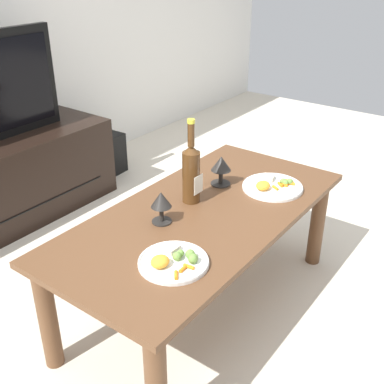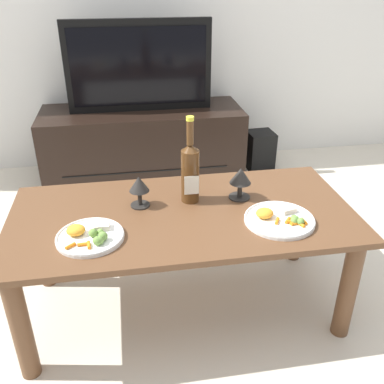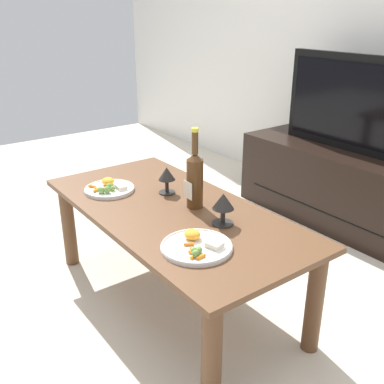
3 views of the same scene
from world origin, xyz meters
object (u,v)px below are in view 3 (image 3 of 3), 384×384
object	(u,v)px
goblet_left	(167,176)
dinner_plate_right	(197,246)
dining_table	(172,225)
tv_stand	(342,186)
dinner_plate_left	(109,188)
tv_screen	(353,104)
wine_bottle	(195,178)
goblet_right	(223,203)

from	to	relation	value
goblet_left	dinner_plate_right	distance (m)	0.56
dining_table	tv_stand	world-z (taller)	tv_stand
dining_table	dinner_plate_left	distance (m)	0.39
tv_screen	dinner_plate_left	world-z (taller)	tv_screen
tv_stand	dinner_plate_left	size ratio (longest dim) A/B	5.60
wine_bottle	tv_screen	bearing A→B (deg)	95.50
wine_bottle	goblet_right	size ratio (longest dim) A/B	2.65
dining_table	tv_screen	distance (m)	1.41
goblet_left	dinner_plate_right	bearing A→B (deg)	-22.11
tv_screen	dinner_plate_right	xyz separation A→B (m)	(0.43, -1.49, -0.28)
wine_bottle	dinner_plate_right	bearing A→B (deg)	-35.64
tv_screen	goblet_right	world-z (taller)	tv_screen
goblet_right	dinner_plate_left	distance (m)	0.64
goblet_right	tv_screen	bearing A→B (deg)	104.39
tv_screen	dinner_plate_left	distance (m)	1.54
dining_table	dinner_plate_right	bearing A→B (deg)	-20.05
tv_stand	goblet_right	distance (m)	1.36
wine_bottle	dinner_plate_left	size ratio (longest dim) A/B	1.49
dining_table	tv_screen	bearing A→B (deg)	93.26
dining_table	tv_screen	xyz separation A→B (m)	(-0.08, 1.36, 0.37)
tv_screen	dinner_plate_right	world-z (taller)	tv_screen
tv_stand	dinner_plate_right	distance (m)	1.57
dining_table	wine_bottle	world-z (taller)	wine_bottle
dining_table	dinner_plate_right	size ratio (longest dim) A/B	5.06
dining_table	dinner_plate_left	bearing A→B (deg)	-159.68
dining_table	wine_bottle	size ratio (longest dim) A/B	3.76
tv_stand	tv_screen	world-z (taller)	tv_screen
goblet_right	dinner_plate_right	size ratio (longest dim) A/B	0.51
tv_stand	dinner_plate_left	xyz separation A→B (m)	(-0.27, -1.49, 0.25)
tv_screen	dinner_plate_left	bearing A→B (deg)	-100.39
goblet_right	dinner_plate_right	distance (m)	0.24
tv_stand	dinner_plate_left	world-z (taller)	dinner_plate_left
goblet_left	goblet_right	world-z (taller)	goblet_right
tv_screen	wine_bottle	xyz separation A→B (m)	(0.12, -1.27, -0.15)
tv_screen	dinner_plate_left	xyz separation A→B (m)	(-0.27, -1.49, -0.28)
dining_table	dinner_plate_left	world-z (taller)	dinner_plate_left
tv_screen	wine_bottle	bearing A→B (deg)	-84.50
goblet_left	dinner_plate_right	world-z (taller)	goblet_left
wine_bottle	goblet_left	xyz separation A→B (m)	(-0.21, -0.01, -0.05)
wine_bottle	dinner_plate_left	world-z (taller)	wine_bottle
dining_table	goblet_right	bearing A→B (deg)	17.71
tv_stand	wine_bottle	xyz separation A→B (m)	(0.12, -1.27, 0.37)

